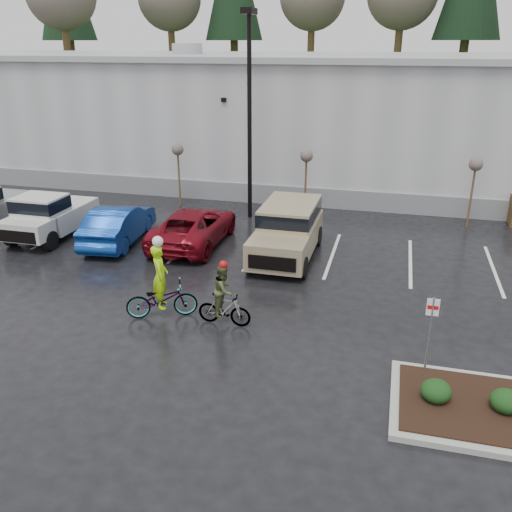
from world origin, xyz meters
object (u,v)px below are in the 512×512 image
(sapling_mid, at_px, (306,159))
(car_blue, at_px, (118,224))
(cyclist_olive, at_px, (224,301))
(sapling_west, at_px, (178,153))
(lamppost, at_px, (249,95))
(sapling_east, at_px, (475,168))
(car_red, at_px, (194,226))
(pickup_white, at_px, (55,213))
(cyclist_hivis, at_px, (161,293))
(fire_lane_sign, at_px, (430,327))
(suv_tan, at_px, (287,233))

(sapling_mid, relative_size, car_blue, 0.66)
(cyclist_olive, bearing_deg, sapling_west, 29.82)
(lamppost, xyz_separation_m, sapling_east, (10.00, 1.00, -2.96))
(sapling_west, distance_m, car_red, 6.14)
(pickup_white, height_order, cyclist_olive, cyclist_olive)
(cyclist_hivis, bearing_deg, sapling_east, -64.59)
(car_red, distance_m, cyclist_olive, 7.20)
(car_blue, height_order, cyclist_hivis, cyclist_hivis)
(pickup_white, bearing_deg, cyclist_hivis, -37.99)
(sapling_west, bearing_deg, cyclist_olive, -62.15)
(car_red, bearing_deg, car_blue, 11.24)
(car_blue, bearing_deg, fire_lane_sign, 143.44)
(car_blue, relative_size, cyclist_hivis, 1.84)
(car_blue, distance_m, car_red, 3.17)
(lamppost, relative_size, sapling_west, 2.88)
(sapling_mid, distance_m, pickup_white, 11.62)
(sapling_east, bearing_deg, suv_tan, -141.67)
(cyclist_olive, bearing_deg, pickup_white, 60.23)
(car_blue, bearing_deg, sapling_east, -164.77)
(car_blue, height_order, suv_tan, suv_tan)
(lamppost, height_order, cyclist_olive, lamppost)
(sapling_mid, distance_m, cyclist_olive, 11.67)
(sapling_mid, xyz_separation_m, car_blue, (-6.90, -5.78, -1.93))
(sapling_east, bearing_deg, car_blue, -158.14)
(car_red, bearing_deg, sapling_mid, -126.80)
(sapling_mid, bearing_deg, pickup_white, -151.20)
(sapling_west, height_order, suv_tan, sapling_west)
(sapling_west, xyz_separation_m, suv_tan, (6.77, -5.72, -1.70))
(lamppost, bearing_deg, fire_lane_sign, -56.54)
(pickup_white, relative_size, car_red, 0.96)
(car_red, distance_m, suv_tan, 4.11)
(car_red, relative_size, suv_tan, 1.06)
(sapling_west, distance_m, suv_tan, 9.02)
(fire_lane_sign, xyz_separation_m, suv_tan, (-5.03, 7.08, -0.38))
(lamppost, xyz_separation_m, cyclist_olive, (2.08, -10.50, -4.92))
(lamppost, height_order, car_blue, lamppost)
(car_blue, xyz_separation_m, cyclist_hivis, (4.47, -5.72, 0.00))
(car_red, relative_size, cyclist_olive, 2.63)
(suv_tan, bearing_deg, cyclist_hivis, -114.99)
(lamppost, bearing_deg, car_blue, -132.65)
(suv_tan, height_order, cyclist_olive, suv_tan)
(sapling_mid, height_order, car_blue, sapling_mid)
(cyclist_hivis, bearing_deg, car_blue, 14.23)
(sapling_mid, xyz_separation_m, cyclist_hivis, (-2.43, -11.50, -1.93))
(fire_lane_sign, xyz_separation_m, car_blue, (-12.20, 7.02, -0.61))
(car_blue, xyz_separation_m, cyclist_olive, (6.48, -5.72, -0.03))
(lamppost, relative_size, car_red, 1.71)
(pickup_white, xyz_separation_m, cyclist_olive, (9.64, -5.97, -0.21))
(sapling_mid, bearing_deg, suv_tan, -87.32)
(sapling_east, xyz_separation_m, cyclist_olive, (-7.92, -11.50, -1.96))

